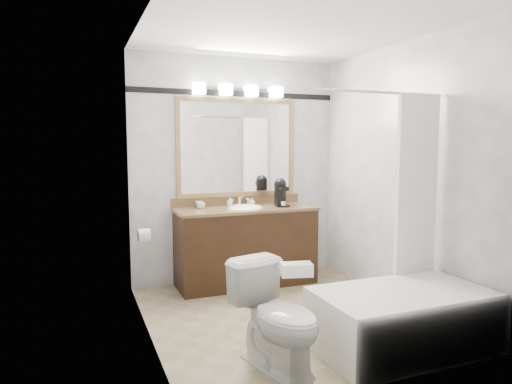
% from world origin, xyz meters
% --- Properties ---
extents(room, '(2.42, 2.62, 2.52)m').
position_xyz_m(room, '(0.00, 0.00, 1.25)').
color(room, gray).
rests_on(room, ground).
extents(vanity, '(1.53, 0.58, 0.97)m').
position_xyz_m(vanity, '(0.00, 1.02, 0.44)').
color(vanity, black).
rests_on(vanity, ground).
extents(mirror, '(1.40, 0.04, 1.10)m').
position_xyz_m(mirror, '(0.00, 1.28, 1.50)').
color(mirror, '#9F7D48').
rests_on(mirror, room).
extents(vanity_light_bar, '(1.02, 0.14, 0.12)m').
position_xyz_m(vanity_light_bar, '(0.00, 1.23, 2.13)').
color(vanity_light_bar, silver).
rests_on(vanity_light_bar, room).
extents(accent_stripe, '(2.40, 0.01, 0.06)m').
position_xyz_m(accent_stripe, '(0.00, 1.29, 2.10)').
color(accent_stripe, black).
rests_on(accent_stripe, room).
extents(bathtub, '(1.30, 0.75, 1.96)m').
position_xyz_m(bathtub, '(0.55, -0.90, 0.28)').
color(bathtub, white).
rests_on(bathtub, ground).
extents(tp_roll, '(0.11, 0.12, 0.12)m').
position_xyz_m(tp_roll, '(-1.14, 0.66, 0.70)').
color(tp_roll, white).
rests_on(tp_roll, room).
extents(toilet, '(0.57, 0.79, 0.73)m').
position_xyz_m(toilet, '(-0.46, -0.85, 0.36)').
color(toilet, white).
rests_on(toilet, ground).
extents(tissue_box, '(0.21, 0.15, 0.08)m').
position_xyz_m(tissue_box, '(-0.46, -1.12, 0.77)').
color(tissue_box, white).
rests_on(tissue_box, toilet).
extents(coffee_maker, '(0.16, 0.21, 0.31)m').
position_xyz_m(coffee_maker, '(0.41, 1.00, 1.01)').
color(coffee_maker, black).
rests_on(coffee_maker, vanity).
extents(cup_left, '(0.09, 0.09, 0.07)m').
position_xyz_m(cup_left, '(-0.47, 1.14, 0.88)').
color(cup_left, white).
rests_on(cup_left, vanity).
extents(cup_right, '(0.10, 0.10, 0.07)m').
position_xyz_m(cup_right, '(-0.47, 1.20, 0.89)').
color(cup_right, white).
rests_on(cup_right, vanity).
extents(soap_bottle_a, '(0.05, 0.05, 0.10)m').
position_xyz_m(soap_bottle_a, '(-0.14, 1.16, 0.90)').
color(soap_bottle_a, white).
rests_on(soap_bottle_a, vanity).
extents(soap_bottle_b, '(0.08, 0.08, 0.08)m').
position_xyz_m(soap_bottle_b, '(0.13, 1.17, 0.89)').
color(soap_bottle_b, white).
rests_on(soap_bottle_b, vanity).
extents(soap_bar, '(0.09, 0.06, 0.03)m').
position_xyz_m(soap_bar, '(-0.04, 1.13, 0.86)').
color(soap_bar, beige).
rests_on(soap_bar, vanity).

